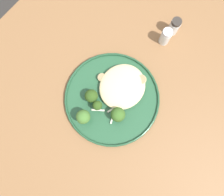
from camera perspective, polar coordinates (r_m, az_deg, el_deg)
ground at (r=1.47m, az=2.36°, el=-5.20°), size 6.00×6.00×0.00m
wooden_dining_table at (r=0.81m, az=4.26°, el=-1.31°), size 1.40×1.00×0.74m
dinner_plate at (r=0.72m, az=0.00°, el=-0.16°), size 0.29×0.29×0.02m
noodle_bed at (r=0.72m, az=2.50°, el=2.77°), size 0.15×0.13×0.03m
seared_scallop_tiny_bay at (r=0.71m, az=1.99°, el=1.58°), size 0.03×0.03×0.02m
seared_scallop_right_edge at (r=0.73m, az=-2.49°, el=4.95°), size 0.03×0.03×0.01m
seared_scallop_rear_pale at (r=0.72m, az=4.65°, el=2.17°), size 0.03×0.03×0.01m
seared_scallop_center_golden at (r=0.73m, az=7.01°, el=4.33°), size 0.03×0.03×0.02m
seared_scallop_left_edge at (r=0.72m, az=0.65°, el=3.54°), size 0.03×0.03×0.02m
broccoli_floret_center_pile at (r=0.68m, az=-6.94°, el=-4.51°), size 0.04×0.04×0.06m
broccoli_floret_tall_stalk at (r=0.69m, az=-3.54°, el=-1.82°), size 0.03×0.03×0.05m
broccoli_floret_small_sprig at (r=0.68m, az=1.35°, el=-3.94°), size 0.04×0.04×0.05m
broccoli_floret_beside_noodles at (r=0.70m, az=-5.01°, el=0.48°), size 0.04×0.04×0.05m
onion_sliver_pale_crescent at (r=0.71m, az=-3.39°, el=-2.93°), size 0.03×0.03×0.00m
onion_sliver_curled_piece at (r=0.71m, az=0.31°, el=-2.52°), size 0.04×0.02×0.00m
onion_sliver_long_sliver at (r=0.71m, az=0.19°, el=-4.31°), size 0.05×0.03×0.00m
salt_shaker at (r=0.77m, az=12.76°, el=14.21°), size 0.03×0.03×0.07m
pepper_shaker at (r=0.79m, az=14.74°, el=16.31°), size 0.03×0.03×0.07m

